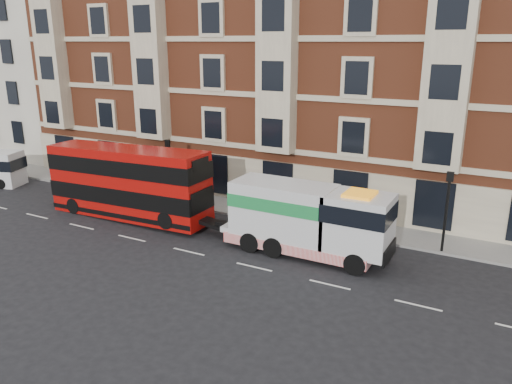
# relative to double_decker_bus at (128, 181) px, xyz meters

# --- Properties ---
(ground) EXTENTS (120.00, 120.00, 0.00)m
(ground) POSITION_rel_double_decker_bus_xyz_m (6.50, -2.70, -2.40)
(ground) COLOR black
(ground) RESTS_ON ground
(sidewalk) EXTENTS (90.00, 3.00, 0.15)m
(sidewalk) POSITION_rel_double_decker_bus_xyz_m (6.50, 4.80, -2.33)
(sidewalk) COLOR slate
(sidewalk) RESTS_ON ground
(victorian_terrace) EXTENTS (45.00, 12.00, 20.40)m
(victorian_terrace) POSITION_rel_double_decker_bus_xyz_m (7.00, 12.30, 7.67)
(victorian_terrace) COLOR brown
(victorian_terrace) RESTS_ON ground
(cream_block) EXTENTS (16.00, 10.00, 16.80)m
(cream_block) POSITION_rel_double_decker_bus_xyz_m (-23.50, 11.30, 5.94)
(cream_block) COLOR beige
(cream_block) RESTS_ON ground
(lamp_post_west) EXTENTS (0.35, 0.15, 4.35)m
(lamp_post_west) POSITION_rel_double_decker_bus_xyz_m (0.50, 3.50, 0.28)
(lamp_post_west) COLOR black
(lamp_post_west) RESTS_ON sidewalk
(lamp_post_east) EXTENTS (0.35, 0.15, 4.35)m
(lamp_post_east) POSITION_rel_double_decker_bus_xyz_m (18.50, 3.50, 0.28)
(lamp_post_east) COLOR black
(lamp_post_east) RESTS_ON sidewalk
(double_decker_bus) EXTENTS (11.19, 2.57, 4.53)m
(double_decker_bus) POSITION_rel_double_decker_bus_xyz_m (0.00, 0.00, 0.00)
(double_decker_bus) COLOR #A70C09
(double_decker_bus) RESTS_ON ground
(tow_truck) EXTENTS (8.96, 2.65, 3.73)m
(tow_truck) POSITION_rel_double_decker_bus_xyz_m (12.06, 0.00, -0.42)
(tow_truck) COLOR silver
(tow_truck) RESTS_ON ground
(pedestrian) EXTENTS (0.79, 0.75, 1.82)m
(pedestrian) POSITION_rel_double_decker_bus_xyz_m (-2.20, 4.18, -1.34)
(pedestrian) COLOR #1B2D36
(pedestrian) RESTS_ON sidewalk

